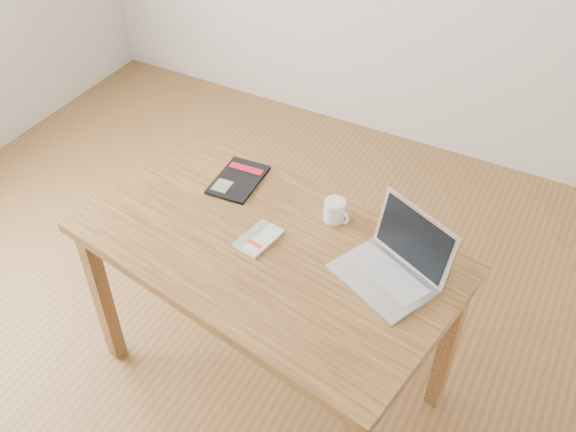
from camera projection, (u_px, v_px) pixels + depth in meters
The scene contains 6 objects.
room at pixel (151, 82), 1.74m from camera, with size 4.04×4.04×2.70m.
desk at pixel (267, 263), 2.19m from camera, with size 1.38×0.93×0.75m.
white_guidebook at pixel (259, 238), 2.14m from camera, with size 0.12×0.17×0.01m.
black_guidebook at pixel (238, 180), 2.38m from camera, with size 0.18×0.25×0.01m.
laptop at pixel (394, 264), 2.00m from camera, with size 0.38×0.36×0.21m.
coffee_mug at pixel (335, 210), 2.20m from camera, with size 0.10×0.07×0.08m.
Camera 1 is at (0.99, -1.18, 2.24)m, focal length 40.00 mm.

